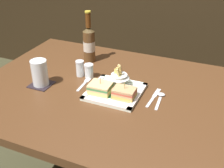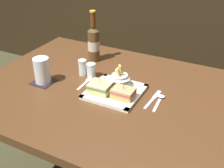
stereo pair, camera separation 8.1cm
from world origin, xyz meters
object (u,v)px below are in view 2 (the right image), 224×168
Objects in this scene: beer_bottle at (94,43)px; fork at (86,83)px; dining_table at (109,110)px; sandwich_half_left at (100,88)px; fries_cup at (120,78)px; spoon at (160,99)px; sandwich_half_right at (123,94)px; pepper_shaker at (91,71)px; square_plate at (115,92)px; knife at (153,98)px; salt_shaker at (83,68)px; water_glass at (42,72)px.

fork is (0.09, -0.24, -0.10)m from beer_bottle.
dining_table is 12.44× the size of sandwich_half_left.
fries_cup reaches higher than spoon.
sandwich_half_right is (0.09, -0.05, 0.14)m from dining_table.
dining_table is 17.36× the size of pepper_shaker.
fries_cup is 0.34m from beer_bottle.
fork is at bearing 173.32° from square_plate.
square_plate is 0.07m from sandwich_half_left.
spoon reaches higher than knife.
sandwich_half_left is 0.13m from fork.
fries_cup is 0.67× the size of knife.
beer_bottle is 1.70× the size of knife.
knife is (0.34, 0.02, 0.00)m from fork.
salt_shaker is at bearing 130.66° from fork.
sandwich_half_left reaches higher than knife.
sandwich_half_right is (0.06, -0.03, 0.03)m from square_plate.
fork is at bearing -176.48° from spoon.
salt_shaker is (-0.17, 0.12, 0.00)m from sandwich_half_left.
water_glass reaches higher than fries_cup.
knife is at bearing 31.32° from sandwich_half_right.
spoon is 0.38m from pepper_shaker.
pepper_shaker is at bearing 151.99° from dining_table.
pepper_shaker is at bearing 96.15° from fork.
beer_bottle is at bearing 74.61° from water_glass.
sandwich_half_left is (-0.06, -0.03, 0.03)m from square_plate.
sandwich_half_left is 0.17m from pepper_shaker.
beer_bottle reaches higher than spoon.
salt_shaker reaches higher than dining_table.
water_glass is 0.96× the size of fork.
water_glass is 0.75× the size of knife.
square_plate is at bearing -19.11° from dining_table.
knife is (0.23, 0.07, -0.03)m from sandwich_half_left.
knife is (0.52, 0.10, -0.06)m from water_glass.
square_plate is at bearing -88.58° from fries_cup.
fork reaches higher than dining_table.
fries_cup is (-0.00, 0.05, 0.05)m from square_plate.
water_glass is at bearing -175.23° from sandwich_half_right.
sandwich_half_right reaches higher than spoon.
beer_bottle reaches higher than square_plate.
sandwich_half_right reaches higher than knife.
beer_bottle is at bearing 132.07° from dining_table.
fries_cup is 0.89× the size of water_glass.
fries_cup reaches higher than salt_shaker.
dining_table is 0.24m from knife.
dining_table is at bearing -173.66° from knife.
salt_shaker is at bearing 172.66° from knife.
beer_bottle is (-0.26, 0.26, 0.10)m from square_plate.
water_glass is at bearing -129.27° from salt_shaker.
beer_bottle is at bearing 154.45° from spoon.
spoon is (0.20, -0.01, -0.05)m from fries_cup.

